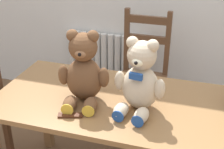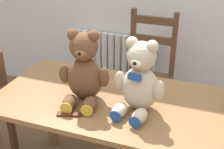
% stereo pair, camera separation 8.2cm
% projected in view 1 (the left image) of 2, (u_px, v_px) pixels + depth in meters
% --- Properties ---
extents(radiator, '(0.81, 0.10, 0.69)m').
position_uv_depth(radiator, '(107.00, 71.00, 3.07)').
color(radiator, silver).
rests_on(radiator, ground_plane).
extents(dining_table, '(1.54, 0.72, 0.73)m').
position_uv_depth(dining_table, '(128.00, 116.00, 1.81)').
color(dining_table, olive).
rests_on(dining_table, ground_plane).
extents(wooden_chair_behind, '(0.38, 0.46, 1.01)m').
position_uv_depth(wooden_chair_behind, '(142.00, 78.00, 2.55)').
color(wooden_chair_behind, brown).
rests_on(wooden_chair_behind, ground_plane).
extents(teddy_bear_left, '(0.29, 0.31, 0.41)m').
position_uv_depth(teddy_bear_left, '(84.00, 72.00, 1.71)').
color(teddy_bear_left, brown).
rests_on(teddy_bear_left, dining_table).
extents(teddy_bear_right, '(0.28, 0.29, 0.40)m').
position_uv_depth(teddy_bear_right, '(140.00, 80.00, 1.63)').
color(teddy_bear_right, beige).
rests_on(teddy_bear_right, dining_table).
extents(chocolate_bar, '(0.14, 0.07, 0.01)m').
position_uv_depth(chocolate_bar, '(70.00, 115.00, 1.63)').
color(chocolate_bar, '#472314').
rests_on(chocolate_bar, dining_table).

